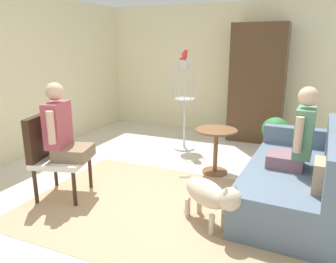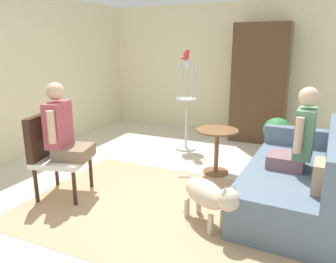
{
  "view_description": "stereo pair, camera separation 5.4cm",
  "coord_description": "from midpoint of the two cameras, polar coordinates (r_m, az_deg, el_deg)",
  "views": [
    {
      "loc": [
        1.17,
        -3.07,
        1.73
      ],
      "look_at": [
        -0.22,
        0.13,
        0.79
      ],
      "focal_mm": 34.29,
      "sensor_mm": 36.0,
      "label": 1
    },
    {
      "loc": [
        1.22,
        -3.05,
        1.73
      ],
      "look_at": [
        -0.22,
        0.13,
        0.79
      ],
      "focal_mm": 34.29,
      "sensor_mm": 36.0,
      "label": 2
    }
  ],
  "objects": [
    {
      "name": "ground_plane",
      "position": [
        3.71,
        2.7,
        -12.73
      ],
      "size": [
        7.96,
        7.96,
        0.0
      ],
      "primitive_type": "plane",
      "color": "beige"
    },
    {
      "name": "back_wall",
      "position": [
        6.56,
        13.99,
        10.55
      ],
      "size": [
        6.3,
        0.12,
        2.53
      ],
      "primitive_type": "cube",
      "color": "beige",
      "rests_on": "ground"
    },
    {
      "name": "left_wall",
      "position": [
        5.32,
        -26.63,
        8.48
      ],
      "size": [
        0.12,
        7.23,
        2.53
      ],
      "primitive_type": "cube",
      "color": "beige",
      "rests_on": "ground"
    },
    {
      "name": "area_rug",
      "position": [
        3.6,
        0.16,
        -13.52
      ],
      "size": [
        3.07,
        2.14,
        0.01
      ],
      "primitive_type": "cube",
      "color": "tan",
      "rests_on": "ground"
    },
    {
      "name": "couch",
      "position": [
        3.83,
        22.6,
        -7.95
      ],
      "size": [
        1.04,
        2.02,
        0.9
      ],
      "color": "slate",
      "rests_on": "ground"
    },
    {
      "name": "armchair",
      "position": [
        3.95,
        -19.49,
        -2.92
      ],
      "size": [
        0.69,
        0.71,
        0.97
      ],
      "color": "#382316",
      "rests_on": "ground"
    },
    {
      "name": "person_on_couch",
      "position": [
        3.65,
        22.73,
        -0.86
      ],
      "size": [
        0.45,
        0.52,
        0.88
      ],
      "color": "#7D5864"
    },
    {
      "name": "person_on_armchair",
      "position": [
        3.82,
        -17.78,
        0.45
      ],
      "size": [
        0.53,
        0.53,
        0.87
      ],
      "color": "#826B52"
    },
    {
      "name": "round_end_table",
      "position": [
        4.44,
        9.0,
        -2.41
      ],
      "size": [
        0.57,
        0.57,
        0.63
      ],
      "color": "brown",
      "rests_on": "ground"
    },
    {
      "name": "dog",
      "position": [
        3.17,
        7.84,
        -11.15
      ],
      "size": [
        0.77,
        0.57,
        0.54
      ],
      "color": "beige",
      "rests_on": "ground"
    },
    {
      "name": "bird_cage_stand",
      "position": [
        5.39,
        3.57,
        4.06
      ],
      "size": [
        0.36,
        0.36,
        1.5
      ],
      "color": "silver",
      "rests_on": "ground"
    },
    {
      "name": "parrot",
      "position": [
        5.3,
        3.59,
        13.45
      ],
      "size": [
        0.17,
        0.1,
        0.17
      ],
      "color": "red",
      "rests_on": "bird_cage_stand"
    },
    {
      "name": "potted_plant",
      "position": [
        4.83,
        18.98,
        -1.41
      ],
      "size": [
        0.38,
        0.38,
        0.75
      ],
      "color": "#996047",
      "rests_on": "ground"
    },
    {
      "name": "armoire_cabinet",
      "position": [
        6.12,
        16.27,
        8.14
      ],
      "size": [
        0.95,
        0.56,
        2.11
      ],
      "primitive_type": "cube",
      "color": "#4C331E",
      "rests_on": "ground"
    }
  ]
}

